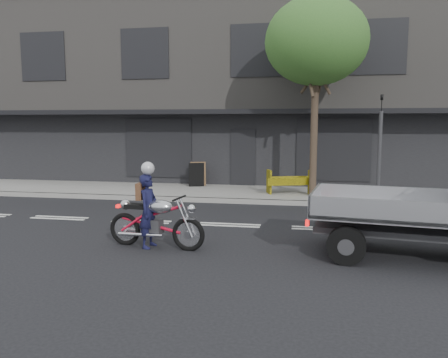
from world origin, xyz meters
The scene contains 10 objects.
ground centered at (0.00, 0.00, 0.00)m, with size 80.00×80.00×0.00m, color black.
sidewalk centered at (0.00, 4.70, 0.07)m, with size 32.00×3.20×0.15m, color gray.
kerb centered at (0.00, 3.10, 0.07)m, with size 32.00×0.20×0.15m, color gray.
building_main centered at (0.00, 11.30, 4.00)m, with size 26.00×10.00×8.00m, color slate.
street_tree centered at (2.20, 4.20, 5.28)m, with size 3.40×3.40×6.74m.
traffic_light_pole centered at (4.20, 3.35, 1.65)m, with size 0.12×0.12×3.50m.
motorcycle centered at (-1.20, -2.29, 0.58)m, with size 2.19×0.64×1.13m.
rider centered at (-1.35, -2.29, 0.78)m, with size 0.57×0.37×1.56m, color #121334.
construction_barrier centered at (1.42, 4.16, 0.59)m, with size 1.57×0.63×0.88m, color yellow, non-canonical shape.
sandwich_board centered at (-2.22, 5.51, 0.63)m, with size 0.60×0.40×0.95m, color black, non-canonical shape.
Camera 1 is at (1.80, -10.91, 2.63)m, focal length 35.00 mm.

